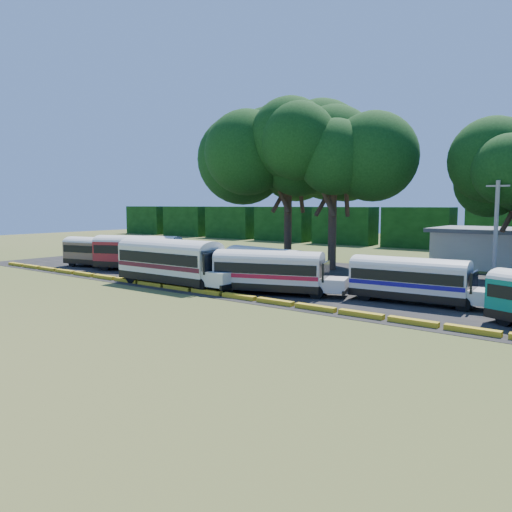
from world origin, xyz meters
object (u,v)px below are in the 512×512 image
Objects in this scene: tree_west at (288,147)px; bus_cream_west at (172,259)px; bus_beige at (100,250)px; bus_red at (140,251)px; bus_white_red at (271,269)px.

bus_cream_west is at bearing -89.17° from tree_west.
bus_cream_west is 0.65× the size of tree_west.
tree_west reaches higher than bus_beige.
bus_red is at bearing -4.10° from bus_beige.
tree_west is (-8.64, 14.97, 10.51)m from bus_white_red.
bus_white_red is (17.37, -2.49, -0.18)m from bus_red.
bus_white_red is at bearing -16.32° from bus_beige.
bus_cream_west reaches higher than bus_beige.
bus_white_red is 0.57× the size of tree_west.
bus_cream_west is 8.59m from bus_white_red.
bus_beige is at bearing -136.81° from tree_west.
tree_west is at bearing 90.20° from bus_cream_west.
bus_beige is 0.85× the size of bus_cream_west.
bus_beige is 0.98× the size of bus_white_red.
bus_beige is 22.77m from bus_white_red.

